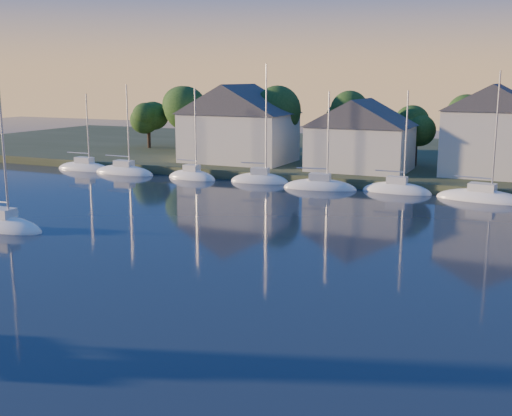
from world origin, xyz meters
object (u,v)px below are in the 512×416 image
Objects in this scene: clubhouse_west at (239,122)px; clubhouse_east at (493,129)px; drifting_sailboat_left at (2,228)px; clubhouse_centre at (361,134)px.

clubhouse_west is 30.02m from clubhouse_east.
clubhouse_east reaches higher than clubhouse_west.
clubhouse_east is 0.89× the size of drifting_sailboat_left.
clubhouse_west is 1.30× the size of clubhouse_east.
clubhouse_east is (14.00, 2.00, 0.87)m from clubhouse_centre.
clubhouse_centre is at bearing 62.43° from drifting_sailboat_left.
drifting_sailboat_left reaches higher than clubhouse_centre.
clubhouse_centre is 40.56m from drifting_sailboat_left.
clubhouse_centre is 1.10× the size of clubhouse_east.
clubhouse_west is 1.16× the size of drifting_sailboat_left.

